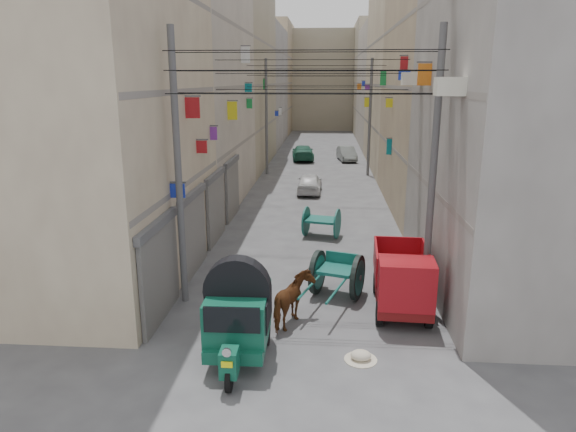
# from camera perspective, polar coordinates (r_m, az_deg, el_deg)

# --- Properties ---
(building_row_left) EXTENTS (8.00, 62.00, 14.00)m
(building_row_left) POSITION_cam_1_polar(r_m,az_deg,el_deg) (43.29, -7.46, 14.62)
(building_row_left) COLOR beige
(building_row_left) RESTS_ON ground
(building_row_right) EXTENTS (8.00, 62.00, 14.00)m
(building_row_right) POSITION_cam_1_polar(r_m,az_deg,el_deg) (43.06, 14.58, 14.28)
(building_row_right) COLOR #9B9691
(building_row_right) RESTS_ON ground
(end_cap_building) EXTENTS (22.00, 10.00, 13.00)m
(end_cap_building) POSITION_cam_1_polar(r_m,az_deg,el_deg) (74.30, 3.92, 14.79)
(end_cap_building) COLOR gray
(end_cap_building) RESTS_ON ground
(shutters_left) EXTENTS (0.18, 14.40, 2.88)m
(shutters_left) POSITION_cam_1_polar(r_m,az_deg,el_deg) (19.87, -9.11, -0.07)
(shutters_left) COLOR #4C4D51
(shutters_left) RESTS_ON ground
(signboards) EXTENTS (8.22, 40.52, 5.67)m
(signboards) POSITION_cam_1_polar(r_m,az_deg,el_deg) (30.12, 3.07, 8.90)
(signboards) COLOR purple
(signboards) RESTS_ON ground
(ac_units) EXTENTS (0.70, 6.55, 3.35)m
(ac_units) POSITION_cam_1_polar(r_m,az_deg,el_deg) (16.27, 15.69, 17.45)
(ac_units) COLOR silver
(ac_units) RESTS_ON ground
(utility_poles) EXTENTS (7.40, 22.20, 8.00)m
(utility_poles) POSITION_cam_1_polar(r_m,az_deg,el_deg) (25.43, 2.86, 9.09)
(utility_poles) COLOR #515153
(utility_poles) RESTS_ON ground
(overhead_cables) EXTENTS (7.40, 22.52, 1.12)m
(overhead_cables) POSITION_cam_1_polar(r_m,az_deg,el_deg) (22.71, 2.77, 15.39)
(overhead_cables) COLOR black
(overhead_cables) RESTS_ON ground
(auto_rickshaw) EXTENTS (1.62, 2.79, 1.96)m
(auto_rickshaw) POSITION_cam_1_polar(r_m,az_deg,el_deg) (12.52, -5.56, -10.76)
(auto_rickshaw) COLOR black
(auto_rickshaw) RESTS_ON ground
(tonga_cart) EXTENTS (2.03, 3.30, 1.40)m
(tonga_cart) POSITION_cam_1_polar(r_m,az_deg,el_deg) (16.09, 5.47, -6.42)
(tonga_cart) COLOR black
(tonga_cart) RESTS_ON ground
(mini_truck) EXTENTS (1.70, 3.48, 1.91)m
(mini_truck) POSITION_cam_1_polar(r_m,az_deg,el_deg) (15.08, 12.64, -7.45)
(mini_truck) COLOR black
(mini_truck) RESTS_ON ground
(second_cart) EXTENTS (1.71, 1.58, 1.28)m
(second_cart) POSITION_cam_1_polar(r_m,az_deg,el_deg) (22.03, 3.75, -0.62)
(second_cart) COLOR #13564C
(second_cart) RESTS_ON ground
(feed_sack) EXTENTS (0.50, 0.40, 0.25)m
(feed_sack) POSITION_cam_1_polar(r_m,az_deg,el_deg) (12.94, 8.09, -15.08)
(feed_sack) COLOR beige
(feed_sack) RESTS_ON ground
(horse) EXTENTS (1.25, 1.84, 1.42)m
(horse) POSITION_cam_1_polar(r_m,az_deg,el_deg) (14.20, 0.56, -9.42)
(horse) COLOR maroon
(horse) RESTS_ON ground
(distant_car_white) EXTENTS (1.49, 3.51, 1.18)m
(distant_car_white) POSITION_cam_1_polar(r_m,az_deg,el_deg) (30.72, 2.42, 3.66)
(distant_car_white) COLOR silver
(distant_car_white) RESTS_ON ground
(distant_car_grey) EXTENTS (1.73, 3.71, 1.18)m
(distant_car_grey) POSITION_cam_1_polar(r_m,az_deg,el_deg) (43.52, 6.54, 6.89)
(distant_car_grey) COLOR slate
(distant_car_grey) RESTS_ON ground
(distant_car_green) EXTENTS (2.11, 4.45, 1.25)m
(distant_car_green) POSITION_cam_1_polar(r_m,az_deg,el_deg) (43.59, 1.67, 7.05)
(distant_car_green) COLOR #1F5B45
(distant_car_green) RESTS_ON ground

